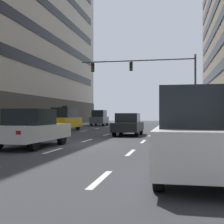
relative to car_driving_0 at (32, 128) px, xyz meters
name	(u,v)px	position (x,y,z in m)	size (l,w,h in m)	color
ground_plane	(76,144)	(1.47, 1.96, -0.85)	(120.00, 120.00, 0.00)	#38383D
lane_stripe_l1_s4	(35,140)	(-1.71, 3.96, -0.85)	(0.16, 2.00, 0.01)	silver
lane_stripe_l1_s5	(65,134)	(-1.71, 8.96, -0.85)	(0.16, 2.00, 0.01)	silver
lane_stripe_l1_s6	(84,131)	(-1.71, 13.96, -0.85)	(0.16, 2.00, 0.01)	silver
lane_stripe_l1_s7	(97,128)	(-1.71, 18.96, -0.85)	(0.16, 2.00, 0.01)	silver
lane_stripe_l1_s8	(107,127)	(-1.71, 23.96, -0.85)	(0.16, 2.00, 0.01)	silver
lane_stripe_l1_s9	(115,125)	(-1.71, 28.96, -0.85)	(0.16, 2.00, 0.01)	silver
lane_stripe_l1_s10	(121,124)	(-1.71, 33.96, -0.85)	(0.16, 2.00, 0.01)	silver
lane_stripe_l2_s3	(53,151)	(1.47, -1.04, -0.85)	(0.16, 2.00, 0.01)	silver
lane_stripe_l2_s4	(87,140)	(1.47, 3.96, -0.85)	(0.16, 2.00, 0.01)	silver
lane_stripe_l2_s5	(106,135)	(1.47, 8.96, -0.85)	(0.16, 2.00, 0.01)	silver
lane_stripe_l2_s6	(118,131)	(1.47, 13.96, -0.85)	(0.16, 2.00, 0.01)	silver
lane_stripe_l2_s7	(127,129)	(1.47, 18.96, -0.85)	(0.16, 2.00, 0.01)	silver
lane_stripe_l2_s8	(133,127)	(1.47, 23.96, -0.85)	(0.16, 2.00, 0.01)	silver
lane_stripe_l2_s9	(138,125)	(1.47, 28.96, -0.85)	(0.16, 2.00, 0.01)	silver
lane_stripe_l2_s10	(141,124)	(1.47, 33.96, -0.85)	(0.16, 2.00, 0.01)	silver
lane_stripe_l3_s2	(100,179)	(4.64, -6.04, -0.85)	(0.16, 2.00, 0.01)	silver
lane_stripe_l3_s3	(131,152)	(4.64, -1.04, -0.85)	(0.16, 2.00, 0.01)	silver
lane_stripe_l3_s4	(143,141)	(4.64, 3.96, -0.85)	(0.16, 2.00, 0.01)	silver
lane_stripe_l3_s5	(150,135)	(4.64, 8.96, -0.85)	(0.16, 2.00, 0.01)	silver
lane_stripe_l3_s6	(154,132)	(4.64, 13.96, -0.85)	(0.16, 2.00, 0.01)	silver
lane_stripe_l3_s7	(157,129)	(4.64, 18.96, -0.85)	(0.16, 2.00, 0.01)	silver
lane_stripe_l3_s8	(160,127)	(4.64, 23.96, -0.85)	(0.16, 2.00, 0.01)	silver
lane_stripe_l3_s9	(161,126)	(4.64, 28.96, -0.85)	(0.16, 2.00, 0.01)	silver
lane_stripe_l3_s10	(163,124)	(4.64, 33.96, -0.85)	(0.16, 2.00, 0.01)	silver
car_driving_0	(32,128)	(0.00, 0.00, 0.00)	(2.12, 4.68, 1.73)	black
taxi_driving_1	(65,119)	(-3.44, 13.64, 0.20)	(2.02, 4.42, 2.28)	black
car_driving_2	(128,124)	(3.13, 8.66, -0.08)	(1.80, 4.21, 1.57)	black
car_driving_3	(99,118)	(-3.34, 26.52, 0.18)	(1.92, 4.32, 2.07)	black
car_parked_0	(195,134)	(6.77, -5.54, 0.17)	(1.79, 4.24, 2.05)	black
car_parked_1	(185,124)	(6.77, 0.54, 0.22)	(1.93, 4.45, 2.14)	black
car_parked_2	(181,125)	(6.77, 7.56, -0.02)	(1.88, 4.49, 1.68)	black
traffic_signal_0	(154,75)	(4.51, 15.76, 4.27)	(10.75, 0.35, 6.81)	#4C4C51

